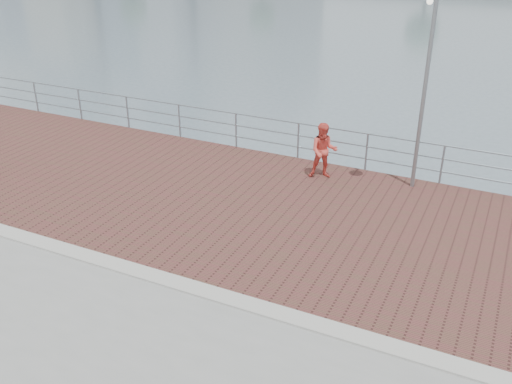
% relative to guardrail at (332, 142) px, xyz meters
% --- Properties ---
extents(water, '(400.00, 400.00, 0.00)m').
position_rel_guardrail_xyz_m(water, '(-0.00, -7.00, -2.69)').
color(water, slate).
rests_on(water, ground).
extents(brick_lane, '(40.00, 6.80, 0.02)m').
position_rel_guardrail_xyz_m(brick_lane, '(-0.00, -3.40, -0.68)').
color(brick_lane, brown).
rests_on(brick_lane, seawall).
extents(curb, '(40.00, 0.40, 0.06)m').
position_rel_guardrail_xyz_m(curb, '(-0.00, -7.00, -0.66)').
color(curb, '#B7B5AD').
rests_on(curb, seawall).
extents(guardrail, '(39.06, 0.06, 1.13)m').
position_rel_guardrail_xyz_m(guardrail, '(0.00, 0.00, 0.00)').
color(guardrail, '#8C9EA8').
rests_on(guardrail, brick_lane).
extents(street_lamp, '(0.39, 1.15, 5.41)m').
position_rel_guardrail_xyz_m(street_lamp, '(2.45, -0.90, 3.15)').
color(street_lamp, gray).
rests_on(street_lamp, brick_lane).
extents(bystander, '(0.91, 0.81, 1.54)m').
position_rel_guardrail_xyz_m(bystander, '(0.10, -0.99, 0.10)').
color(bystander, '#F15347').
rests_on(bystander, brick_lane).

